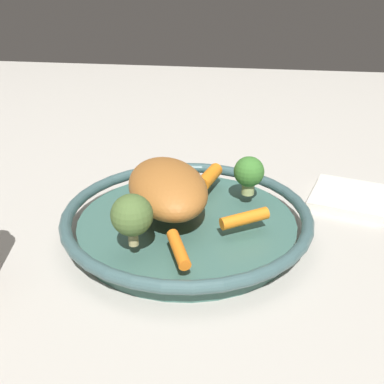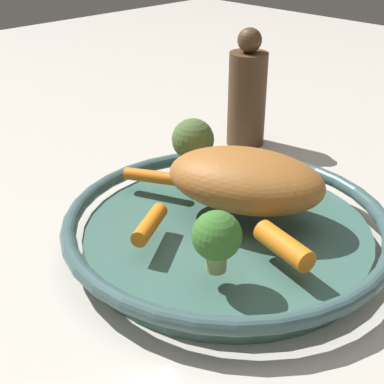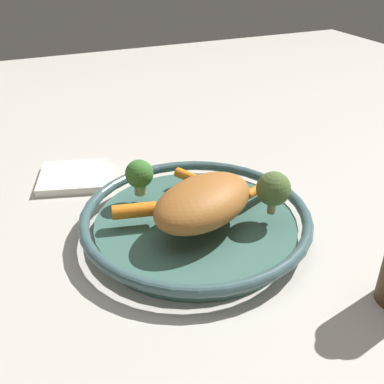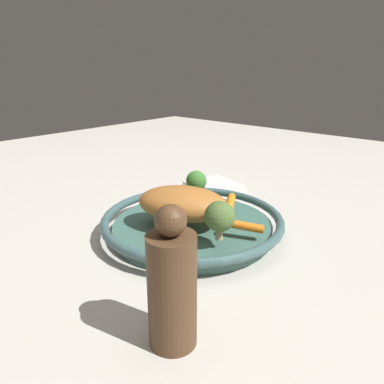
{
  "view_description": "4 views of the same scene",
  "coord_description": "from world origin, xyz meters",
  "px_view_note": "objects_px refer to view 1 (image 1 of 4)",
  "views": [
    {
      "loc": [
        0.55,
        0.09,
        0.34
      ],
      "look_at": [
        -0.02,
        0.0,
        0.05
      ],
      "focal_mm": 43.44,
      "sensor_mm": 36.0,
      "label": 1
    },
    {
      "loc": [
        -0.33,
        0.38,
        0.33
      ],
      "look_at": [
        0.03,
        0.03,
        0.07
      ],
      "focal_mm": 52.47,
      "sensor_mm": 36.0,
      "label": 2
    },
    {
      "loc": [
        -0.23,
        -0.52,
        0.4
      ],
      "look_at": [
        -0.0,
        0.01,
        0.07
      ],
      "focal_mm": 42.89,
      "sensor_mm": 36.0,
      "label": 3
    },
    {
      "loc": [
        0.42,
        -0.48,
        0.31
      ],
      "look_at": [
        -0.02,
        0.02,
        0.07
      ],
      "focal_mm": 34.16,
      "sensor_mm": 36.0,
      "label": 4
    }
  ],
  "objects_px": {
    "roast_chicken_piece": "(167,189)",
    "broccoli_floret_small": "(132,215)",
    "serving_bowl": "(187,220)",
    "broccoli_floret_large": "(249,173)",
    "dish_towel": "(349,197)",
    "baby_carrot_right": "(178,249)",
    "baby_carrot_center": "(245,218)",
    "baby_carrot_left": "(209,177)"
  },
  "relations": [
    {
      "from": "baby_carrot_left",
      "to": "broccoli_floret_small",
      "type": "height_order",
      "value": "broccoli_floret_small"
    },
    {
      "from": "roast_chicken_piece",
      "to": "broccoli_floret_large",
      "type": "distance_m",
      "value": 0.12
    },
    {
      "from": "serving_bowl",
      "to": "baby_carrot_left",
      "type": "xyz_separation_m",
      "value": [
        -0.09,
        0.02,
        0.03
      ]
    },
    {
      "from": "broccoli_floret_small",
      "to": "baby_carrot_right",
      "type": "bearing_deg",
      "value": 77.34
    },
    {
      "from": "serving_bowl",
      "to": "baby_carrot_right",
      "type": "relative_size",
      "value": 5.48
    },
    {
      "from": "baby_carrot_center",
      "to": "broccoli_floret_large",
      "type": "height_order",
      "value": "broccoli_floret_large"
    },
    {
      "from": "baby_carrot_center",
      "to": "dish_towel",
      "type": "bearing_deg",
      "value": 136.31
    },
    {
      "from": "dish_towel",
      "to": "broccoli_floret_large",
      "type": "bearing_deg",
      "value": -63.91
    },
    {
      "from": "roast_chicken_piece",
      "to": "broccoli_floret_small",
      "type": "height_order",
      "value": "broccoli_floret_small"
    },
    {
      "from": "roast_chicken_piece",
      "to": "dish_towel",
      "type": "height_order",
      "value": "roast_chicken_piece"
    },
    {
      "from": "roast_chicken_piece",
      "to": "baby_carrot_center",
      "type": "distance_m",
      "value": 0.11
    },
    {
      "from": "serving_bowl",
      "to": "dish_towel",
      "type": "height_order",
      "value": "serving_bowl"
    },
    {
      "from": "baby_carrot_center",
      "to": "serving_bowl",
      "type": "bearing_deg",
      "value": -110.65
    },
    {
      "from": "roast_chicken_piece",
      "to": "baby_carrot_left",
      "type": "relative_size",
      "value": 2.63
    },
    {
      "from": "baby_carrot_left",
      "to": "baby_carrot_center",
      "type": "height_order",
      "value": "baby_carrot_left"
    },
    {
      "from": "serving_bowl",
      "to": "broccoli_floret_large",
      "type": "height_order",
      "value": "broccoli_floret_large"
    },
    {
      "from": "broccoli_floret_large",
      "to": "baby_carrot_right",
      "type": "bearing_deg",
      "value": -22.63
    },
    {
      "from": "baby_carrot_right",
      "to": "baby_carrot_center",
      "type": "bearing_deg",
      "value": 139.14
    },
    {
      "from": "baby_carrot_left",
      "to": "dish_towel",
      "type": "bearing_deg",
      "value": 102.93
    },
    {
      "from": "baby_carrot_left",
      "to": "broccoli_floret_large",
      "type": "height_order",
      "value": "broccoli_floret_large"
    },
    {
      "from": "baby_carrot_right",
      "to": "baby_carrot_left",
      "type": "height_order",
      "value": "baby_carrot_left"
    },
    {
      "from": "broccoli_floret_small",
      "to": "serving_bowl",
      "type": "bearing_deg",
      "value": 154.28
    },
    {
      "from": "baby_carrot_right",
      "to": "broccoli_floret_large",
      "type": "distance_m",
      "value": 0.19
    },
    {
      "from": "baby_carrot_right",
      "to": "dish_towel",
      "type": "bearing_deg",
      "value": 137.22
    },
    {
      "from": "baby_carrot_left",
      "to": "broccoli_floret_large",
      "type": "relative_size",
      "value": 1.11
    },
    {
      "from": "serving_bowl",
      "to": "dish_towel",
      "type": "relative_size",
      "value": 2.85
    },
    {
      "from": "baby_carrot_right",
      "to": "dish_towel",
      "type": "distance_m",
      "value": 0.34
    },
    {
      "from": "roast_chicken_piece",
      "to": "serving_bowl",
      "type": "bearing_deg",
      "value": 97.98
    },
    {
      "from": "baby_carrot_center",
      "to": "broccoli_floret_large",
      "type": "xyz_separation_m",
      "value": [
        -0.09,
        0.0,
        0.03
      ]
    },
    {
      "from": "baby_carrot_right",
      "to": "dish_towel",
      "type": "height_order",
      "value": "baby_carrot_right"
    },
    {
      "from": "broccoli_floret_large",
      "to": "broccoli_floret_small",
      "type": "distance_m",
      "value": 0.2
    },
    {
      "from": "serving_bowl",
      "to": "roast_chicken_piece",
      "type": "bearing_deg",
      "value": -82.02
    },
    {
      "from": "serving_bowl",
      "to": "baby_carrot_center",
      "type": "xyz_separation_m",
      "value": [
        0.03,
        0.08,
        0.03
      ]
    },
    {
      "from": "baby_carrot_right",
      "to": "baby_carrot_left",
      "type": "distance_m",
      "value": 0.2
    },
    {
      "from": "roast_chicken_piece",
      "to": "dish_towel",
      "type": "relative_size",
      "value": 1.38
    },
    {
      "from": "baby_carrot_right",
      "to": "baby_carrot_center",
      "type": "xyz_separation_m",
      "value": [
        -0.08,
        0.07,
        0.0
      ]
    },
    {
      "from": "baby_carrot_right",
      "to": "baby_carrot_center",
      "type": "distance_m",
      "value": 0.11
    },
    {
      "from": "roast_chicken_piece",
      "to": "baby_carrot_center",
      "type": "relative_size",
      "value": 2.57
    },
    {
      "from": "baby_carrot_center",
      "to": "broccoli_floret_large",
      "type": "relative_size",
      "value": 1.13
    },
    {
      "from": "baby_carrot_center",
      "to": "broccoli_floret_small",
      "type": "bearing_deg",
      "value": -61.45
    },
    {
      "from": "roast_chicken_piece",
      "to": "broccoli_floret_small",
      "type": "xyz_separation_m",
      "value": [
        0.1,
        -0.02,
        0.01
      ]
    },
    {
      "from": "baby_carrot_center",
      "to": "baby_carrot_right",
      "type": "bearing_deg",
      "value": -40.86
    }
  ]
}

